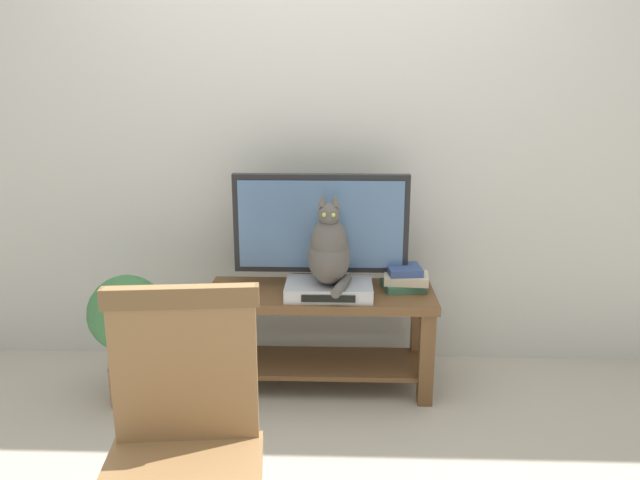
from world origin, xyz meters
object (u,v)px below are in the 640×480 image
(cat, at_px, (329,250))
(tv, at_px, (321,228))
(media_box, at_px, (329,289))
(wooden_chair, at_px, (182,438))
(potted_plant, at_px, (128,326))
(book_stack, at_px, (405,278))
(tv_stand, at_px, (320,322))

(cat, bearing_deg, tv, 104.91)
(media_box, relative_size, wooden_chair, 0.43)
(cat, relative_size, wooden_chair, 0.46)
(tv, distance_m, potted_plant, 1.03)
(wooden_chair, height_order, potted_plant, wooden_chair)
(potted_plant, bearing_deg, wooden_chair, -64.27)
(book_stack, bearing_deg, wooden_chair, -118.28)
(cat, height_order, wooden_chair, cat)
(tv, height_order, media_box, tv)
(book_stack, bearing_deg, tv, 173.72)
(tv_stand, relative_size, wooden_chair, 1.16)
(book_stack, bearing_deg, tv_stand, -174.41)
(tv_stand, relative_size, media_box, 2.69)
(potted_plant, bearing_deg, cat, 6.82)
(book_stack, xyz_separation_m, potted_plant, (-1.31, -0.23, -0.17))
(media_box, relative_size, potted_plant, 0.65)
(tv_stand, relative_size, potted_plant, 1.75)
(tv_stand, xyz_separation_m, potted_plant, (-0.90, -0.19, 0.05))
(cat, distance_m, wooden_chair, 1.34)
(tv, bearing_deg, potted_plant, -162.80)
(potted_plant, bearing_deg, book_stack, 10.05)
(tv_stand, bearing_deg, wooden_chair, -103.99)
(tv_stand, xyz_separation_m, cat, (0.04, -0.08, 0.39))
(media_box, bearing_deg, wooden_chair, -106.42)
(tv, relative_size, cat, 1.95)
(wooden_chair, height_order, book_stack, wooden_chair)
(wooden_chair, bearing_deg, potted_plant, 115.73)
(book_stack, height_order, potted_plant, potted_plant)
(media_box, xyz_separation_m, wooden_chair, (-0.38, -1.29, 0.02))
(wooden_chair, bearing_deg, book_stack, 61.72)
(media_box, relative_size, cat, 0.94)
(wooden_chair, bearing_deg, cat, 73.35)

